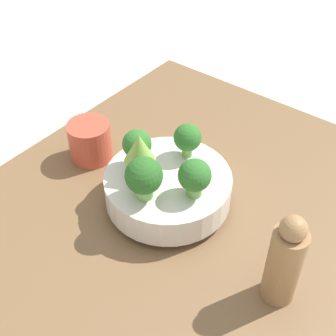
{
  "coord_description": "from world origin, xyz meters",
  "views": [
    {
      "loc": [
        -0.5,
        -0.34,
        0.67
      ],
      "look_at": [
        -0.02,
        0.04,
        0.12
      ],
      "focal_mm": 50.0,
      "sensor_mm": 36.0,
      "label": 1
    }
  ],
  "objects": [
    {
      "name": "broccoli_floret_back",
      "position": [
        -0.03,
        0.1,
        0.15
      ],
      "size": [
        0.05,
        0.05,
        0.08
      ],
      "color": "#609347",
      "rests_on": "bowl"
    },
    {
      "name": "broccoli_floret_left",
      "position": [
        -0.09,
        0.04,
        0.15
      ],
      "size": [
        0.06,
        0.06,
        0.08
      ],
      "color": "#7AB256",
      "rests_on": "bowl"
    },
    {
      "name": "cup",
      "position": [
        -0.01,
        0.24,
        0.08
      ],
      "size": [
        0.09,
        0.09,
        0.08
      ],
      "color": "#C64C38",
      "rests_on": "table"
    },
    {
      "name": "broccoli_floret_front",
      "position": [
        -0.03,
        -0.03,
        0.14
      ],
      "size": [
        0.06,
        0.06,
        0.07
      ],
      "color": "#6BA34C",
      "rests_on": "bowl"
    },
    {
      "name": "romanesco_piece_far",
      "position": [
        -0.05,
        0.08,
        0.16
      ],
      "size": [
        0.06,
        0.06,
        0.09
      ],
      "color": "#6BA34C",
      "rests_on": "bowl"
    },
    {
      "name": "bowl",
      "position": [
        -0.02,
        0.04,
        0.08
      ],
      "size": [
        0.23,
        0.23,
        0.07
      ],
      "color": "silver",
      "rests_on": "table"
    },
    {
      "name": "ground_plane",
      "position": [
        0.0,
        0.0,
        0.0
      ],
      "size": [
        6.0,
        6.0,
        0.0
      ],
      "primitive_type": "plane",
      "color": "beige"
    },
    {
      "name": "broccoli_floret_right",
      "position": [
        0.04,
        0.04,
        0.14
      ],
      "size": [
        0.05,
        0.05,
        0.07
      ],
      "color": "#7AB256",
      "rests_on": "bowl"
    },
    {
      "name": "table",
      "position": [
        0.0,
        0.0,
        0.02
      ],
      "size": [
        0.82,
        0.74,
        0.04
      ],
      "color": "brown",
      "rests_on": "ground_plane"
    },
    {
      "name": "pepper_mill",
      "position": [
        -0.07,
        -0.22,
        0.12
      ],
      "size": [
        0.05,
        0.05,
        0.17
      ],
      "color": "#997047",
      "rests_on": "table"
    }
  ]
}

